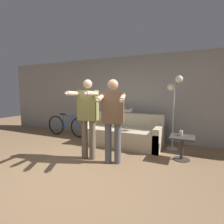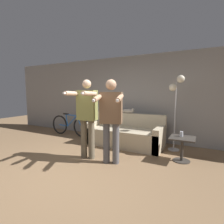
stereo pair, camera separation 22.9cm
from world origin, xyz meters
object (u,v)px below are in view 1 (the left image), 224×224
side_table (182,143)px  bicycle (67,126)px  person_right (113,116)px  person_left (88,114)px  cat (126,111)px  couch (123,135)px  cup (181,133)px  floor_lamp (175,93)px

side_table → bicycle: 3.71m
bicycle → person_right: bearing=-31.2°
person_left → side_table: size_ratio=3.34×
person_left → cat: bearing=73.7°
couch → side_table: couch is taller
side_table → cup: size_ratio=4.74×
cat → side_table: size_ratio=0.97×
person_right → floor_lamp: bearing=38.1°
person_left → bicycle: person_left is taller
couch → side_table: size_ratio=4.06×
person_left → side_table: person_left is taller
person_left → cat: person_left is taller
couch → person_left: person_left is taller
cup → cat: bearing=153.6°
person_left → floor_lamp: (1.65, 1.51, 0.44)m
couch → floor_lamp: bearing=7.6°
couch → floor_lamp: (1.32, 0.18, 1.17)m
floor_lamp → bicycle: 3.58m
person_right → cup: person_right is taller
bicycle → side_table: bearing=-9.4°
couch → floor_lamp: floor_lamp is taller
person_right → floor_lamp: 1.88m
person_left → cat: 1.71m
side_table → couch: bearing=162.0°
person_right → floor_lamp: size_ratio=0.92×
cat → side_table: cat is taller
cat → floor_lamp: bearing=-7.3°
person_left → floor_lamp: bearing=35.8°
bicycle → cat: bearing=7.1°
cup → floor_lamp: bearing=110.4°
person_left → bicycle: size_ratio=1.07×
couch → cup: size_ratio=19.22×
side_table → cup: 0.21m
person_right → side_table: 1.66m
side_table → bicycle: bearing=170.6°
person_right → cat: 1.71m
couch → person_right: 1.54m
person_right → bicycle: bearing=131.6°
cat → cup: 1.81m
couch → person_left: bearing=-103.9°
couch → person_right: (0.28, -1.33, 0.73)m
cat → bicycle: cat is taller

